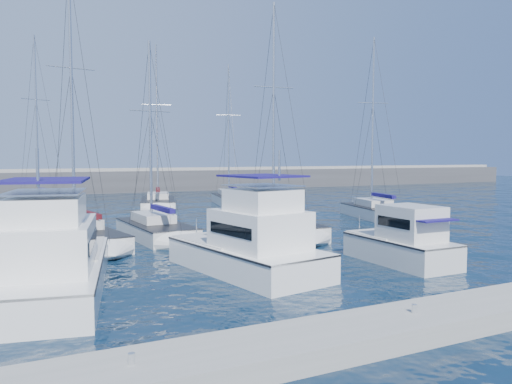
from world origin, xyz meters
name	(u,v)px	position (x,y,z in m)	size (l,w,h in m)	color
ground	(249,261)	(0.00, 0.00, 0.00)	(220.00, 220.00, 0.00)	black
breakwater	(91,185)	(0.00, 52.00, 1.05)	(160.00, 6.00, 4.45)	#424244
dock	(414,323)	(0.00, -11.00, 0.30)	(40.00, 2.20, 0.60)	gray
dock_cleat_near_port	(131,359)	(-8.00, -11.00, 0.72)	(0.16, 0.16, 0.25)	silver
dock_cleat_centre	(414,309)	(0.00, -11.00, 0.72)	(0.16, 0.16, 0.25)	silver
motor_yacht_port_outer	(4,271)	(-10.51, -1.70, 0.94)	(3.66, 7.38, 3.20)	white
motor_yacht_port_inner	(52,265)	(-8.96, -2.23, 1.13)	(5.53, 10.80, 4.69)	white
motor_yacht_stbd_inner	(251,247)	(-0.95, -2.26, 1.13)	(4.89, 8.53, 4.69)	white
motor_yacht_stbd_outer	(403,244)	(6.33, -3.70, 0.94)	(2.53, 5.72, 3.20)	silver
sailboat_mid_b	(79,236)	(-6.79, 8.33, 0.53)	(4.49, 9.29, 16.28)	silver
sailboat_mid_c	(156,230)	(-2.22, 8.88, 0.50)	(3.46, 7.98, 12.57)	silver
sailboat_mid_d	(278,226)	(5.33, 6.78, 0.52)	(4.00, 8.76, 15.38)	silver
sailboat_mid_e	(375,211)	(16.87, 11.03, 0.53)	(4.78, 8.36, 15.26)	silver
sailboat_back_a	(43,204)	(-7.54, 30.26, 0.54)	(5.89, 9.89, 16.98)	white
sailboat_back_b	(158,203)	(2.67, 26.39, 0.54)	(5.14, 8.61, 16.33)	silver
sailboat_back_c	(230,199)	(11.02, 27.97, 0.54)	(4.64, 7.96, 15.36)	white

